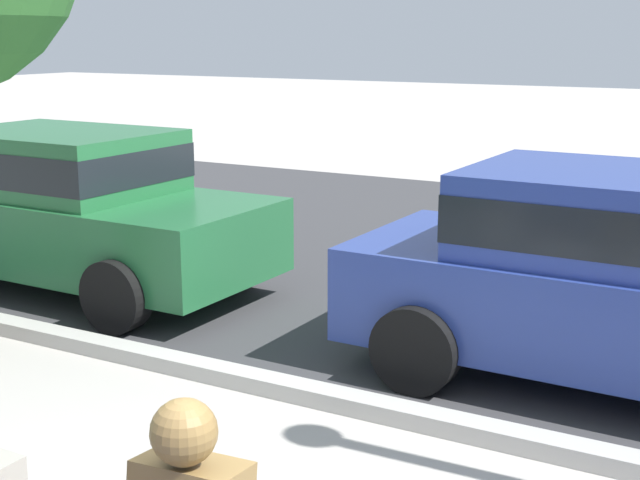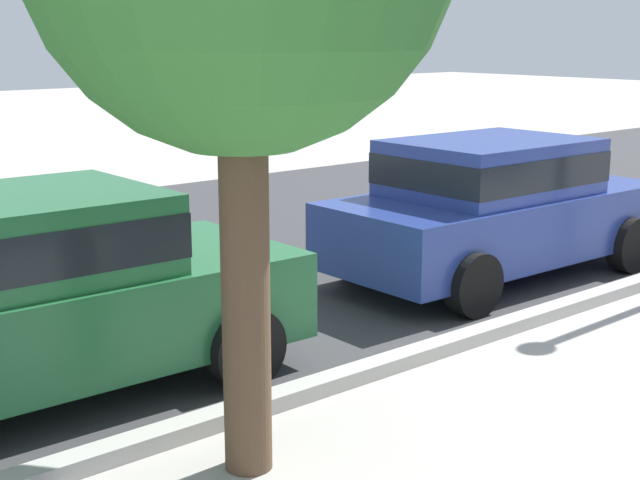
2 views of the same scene
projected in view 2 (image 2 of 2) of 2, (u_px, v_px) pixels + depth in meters
street_surface at (273, 236)px, 12.33m from camera, size 60.00×9.00×0.01m
curb_stone at (559, 309)px, 8.89m from camera, size 60.00×0.20×0.12m
parked_car_green at (23, 291)px, 6.71m from camera, size 4.13×1.97×1.56m
parked_car_blue at (494, 204)px, 10.10m from camera, size 4.13×1.97×1.56m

